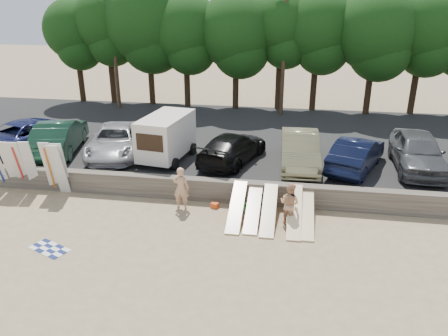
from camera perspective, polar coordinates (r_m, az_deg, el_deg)
The scene contains 29 objects.
ground at distance 17.00m, azimuth -1.69°, elevation -8.69°, with size 120.00×120.00×0.00m, color tan.
seawall at distance 19.39m, azimuth -0.05°, elevation -2.96°, with size 44.00×0.50×1.00m, color #6B6356.
parking_lot at distance 26.37m, azimuth 2.57°, elevation 3.51°, with size 44.00×14.50×0.70m, color #282828.
treeline at distance 32.04m, azimuth 4.26°, elevation 17.84°, with size 32.84×6.47×9.34m.
utility_poles at distance 30.55m, azimuth 7.87°, elevation 15.63°, with size 25.80×0.26×9.00m.
box_trailer at distance 22.18m, azimuth -7.56°, elevation 4.22°, with size 2.49×3.85×2.30m.
car_0 at distance 25.84m, azimuth -25.37°, elevation 3.63°, with size 2.60×5.65×1.57m, color #161C4D.
car_1 at distance 24.91m, azimuth -20.68°, elevation 3.94°, with size 1.85×5.30×1.75m, color #123322.
car_2 at distance 23.58m, azimuth -13.87°, elevation 3.50°, with size 2.55×5.52×1.54m, color #9B9CA0.
car_3 at distance 21.92m, azimuth 1.11°, elevation 2.66°, with size 2.05×5.05×1.46m, color black.
car_4 at distance 21.61m, azimuth 9.86°, elevation 2.35°, with size 1.77×5.09×1.68m, color olive.
car_5 at distance 21.87m, azimuth 16.90°, elevation 1.77°, with size 1.65×4.74×1.56m, color black.
car_6 at distance 22.87m, azimuth 23.96°, elevation 2.00°, with size 2.13×5.29×1.80m, color #484B4D.
surfboard_upright_1 at distance 22.48m, azimuth -26.18°, elevation 0.35°, with size 0.50×0.06×2.60m, color silver.
surfboard_upright_2 at distance 22.24m, azimuth -25.18°, elevation 0.30°, with size 0.50×0.06×2.60m, color silver.
surfboard_upright_3 at distance 21.95m, azimuth -23.99°, elevation 0.27°, with size 0.50×0.06×2.60m, color silver.
surfboard_upright_4 at distance 21.40m, azimuth -21.79°, elevation 0.10°, with size 0.50×0.06×2.60m, color silver.
surfboard_upright_5 at distance 21.00m, azimuth -20.74°, elevation -0.19°, with size 0.50×0.06×2.60m, color silver.
surfboard_upright_6 at distance 21.17m, azimuth -20.49°, elevation 0.03°, with size 0.50×0.06×2.60m, color silver.
surfboard_low_0 at distance 17.93m, azimuth 1.66°, elevation -5.04°, with size 0.56×3.00×0.07m, color beige.
surfboard_low_1 at distance 17.97m, azimuth 3.85°, elevation -5.16°, with size 0.56×3.00×0.07m, color beige.
surfboard_low_2 at distance 17.78m, azimuth 5.90°, elevation -5.43°, with size 0.56×3.00×0.07m, color beige.
surfboard_low_3 at distance 17.71m, azimuth 9.21°, elevation -5.59°, with size 0.56×3.00×0.07m, color beige.
surfboard_low_4 at distance 17.85m, azimuth 10.77°, elevation -5.84°, with size 0.56×3.00×0.07m, color beige.
beachgoer_a at distance 18.62m, azimuth -5.63°, elevation -2.64°, with size 0.69×0.46×1.90m, color tan.
beachgoer_b at distance 17.57m, azimuth 8.55°, elevation -4.62°, with size 0.85×0.66×1.75m, color tan.
cooler at distance 18.67m, azimuth 3.23°, elevation -5.18°, with size 0.38×0.30×0.32m, color green.
gear_bag at distance 18.96m, azimuth -1.21°, elevation -4.89°, with size 0.30×0.25×0.22m, color #DD4C1A.
beach_towel at distance 17.34m, azimuth -21.82°, elevation -9.75°, with size 1.50×1.50×0.00m, color white.
Camera 1 is at (2.82, -14.37, 8.64)m, focal length 35.00 mm.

